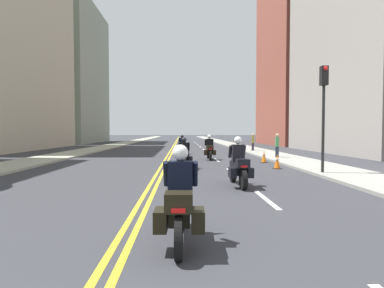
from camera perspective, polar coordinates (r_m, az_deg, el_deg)
The scene contains 19 objects.
ground_plane at distance 48.49m, azimuth -3.03°, elevation 0.04°, with size 264.00×264.00×0.00m, color #2F3034.
sidewalk_left at distance 49.28m, azimuth -12.28°, elevation 0.10°, with size 2.82×144.00×0.12m, color #999B87.
sidewalk_right at distance 48.97m, azimuth 6.27°, elevation 0.13°, with size 2.82×144.00×0.12m, color gray.
centreline_yellow_inner at distance 48.49m, azimuth -3.18°, elevation 0.05°, with size 0.12×132.00×0.01m, color yellow.
centreline_yellow_outer at distance 48.49m, azimuth -2.89°, elevation 0.05°, with size 0.12×132.00×0.01m, color yellow.
lane_dashes_white at distance 29.59m, azimuth 2.55°, elevation -1.33°, with size 0.14×56.40×0.01m.
building_right_1 at distance 33.38m, azimuth 29.68°, elevation 17.24°, with size 8.82×16.93×21.29m.
building_left_2 at distance 58.11m, azimuth -20.67°, elevation 11.55°, with size 8.16×17.85×22.81m.
building_right_2 at distance 48.86m, azimuth 19.01°, elevation 13.83°, with size 9.29×15.06×23.55m.
motorcycle_0 at distance 5.20m, azimuth -2.15°, elevation -10.71°, with size 0.77×2.11×1.62m.
motorcycle_1 at distance 10.73m, azimuth 8.36°, elevation -4.06°, with size 0.78×2.26×1.67m.
motorcycle_2 at distance 15.72m, azimuth -1.42°, elevation -2.11°, with size 0.78×2.23×1.56m.
motorcycle_3 at distance 20.78m, azimuth 3.14°, elevation -1.04°, with size 0.76×2.28×1.64m.
motorcycle_4 at distance 25.87m, azimuth -1.80°, elevation -0.42°, with size 0.78×2.18×1.59m.
traffic_cone_0 at distance 16.23m, azimuth 15.07°, elevation -3.05°, with size 0.37×0.37×0.73m.
traffic_cone_1 at distance 19.20m, azimuth 12.81°, elevation -2.18°, with size 0.36×0.36×0.76m.
traffic_light_near at distance 14.45m, azimuth 22.61°, elevation 7.39°, with size 0.28×0.38×4.57m.
pedestrian_0 at distance 22.10m, azimuth 15.06°, elevation -0.31°, with size 0.27×0.39×1.72m.
pedestrian_1 at distance 29.46m, azimuth 10.89°, elevation 0.29°, with size 0.28×0.39×1.68m.
Camera 1 is at (0.97, -0.44, 1.83)m, focal length 29.65 mm.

